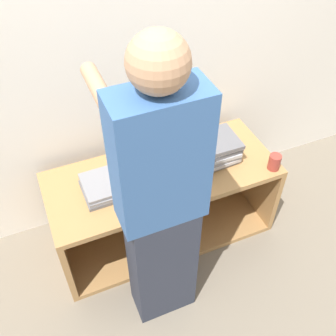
% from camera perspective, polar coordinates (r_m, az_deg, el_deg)
% --- Properties ---
extents(ground_plane, '(12.00, 12.00, 0.00)m').
position_cam_1_polar(ground_plane, '(2.69, 1.77, -13.60)').
color(ground_plane, '#756B5B').
extents(wall_back, '(8.00, 0.05, 2.40)m').
position_cam_1_polar(wall_back, '(2.34, -4.87, 16.74)').
color(wall_back, silver).
rests_on(wall_back, ground_plane).
extents(cart, '(1.43, 0.59, 0.58)m').
position_cam_1_polar(cart, '(2.66, -1.29, -4.19)').
color(cart, '#A87A47').
rests_on(cart, ground_plane).
extents(laptop_open, '(0.30, 0.29, 0.26)m').
position_cam_1_polar(laptop_open, '(2.40, -1.27, 0.97)').
color(laptop_open, gray).
rests_on(laptop_open, cart).
extents(laptop_stack_left, '(0.32, 0.26, 0.07)m').
position_cam_1_polar(laptop_stack_left, '(2.32, -8.51, -2.44)').
color(laptop_stack_left, slate).
rests_on(laptop_stack_left, cart).
extents(laptop_stack_right, '(0.33, 0.27, 0.16)m').
position_cam_1_polar(laptop_stack_right, '(2.46, 6.34, 2.73)').
color(laptop_stack_right, gray).
rests_on(laptop_stack_right, cart).
extents(person, '(0.40, 0.53, 1.73)m').
position_cam_1_polar(person, '(1.83, -1.10, -5.52)').
color(person, '#2D3342').
rests_on(person, ground_plane).
extents(mug, '(0.07, 0.07, 0.10)m').
position_cam_1_polar(mug, '(2.49, 15.19, 0.84)').
color(mug, '#9E382D').
rests_on(mug, cart).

